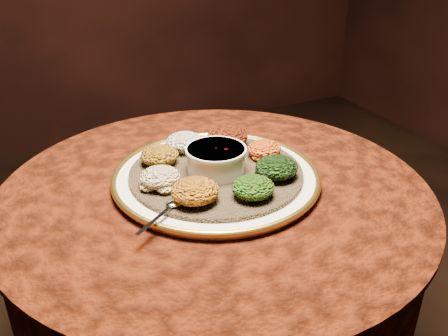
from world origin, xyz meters
name	(u,v)px	position (x,y,z in m)	size (l,w,h in m)	color
table	(215,253)	(0.00, 0.00, 0.55)	(0.96, 0.96, 0.73)	black
platter	(216,177)	(0.01, 0.02, 0.75)	(0.47, 0.47, 0.02)	white
injera	(216,173)	(0.01, 0.02, 0.76)	(0.39, 0.39, 0.01)	brown
stew_bowl	(216,158)	(0.01, 0.02, 0.79)	(0.14, 0.14, 0.06)	white
spoon	(172,206)	(-0.13, -0.08, 0.77)	(0.12, 0.09, 0.01)	silver
portion_ayib	(184,142)	(-0.01, 0.16, 0.78)	(0.09, 0.09, 0.04)	silver
portion_kitfo	(227,137)	(0.10, 0.13, 0.79)	(0.10, 0.10, 0.05)	black
portion_tikil	(264,149)	(0.15, 0.04, 0.78)	(0.08, 0.08, 0.04)	#AD680E
portion_gomen	(277,168)	(0.12, -0.06, 0.78)	(0.10, 0.09, 0.05)	black
portion_mixveg	(253,187)	(0.03, -0.11, 0.78)	(0.09, 0.08, 0.04)	#972309
portion_kik	(195,191)	(-0.08, -0.08, 0.79)	(0.10, 0.09, 0.05)	#BE6710
portion_timatim	(160,177)	(-0.12, 0.02, 0.78)	(0.09, 0.08, 0.04)	maroon
portion_shiro	(160,155)	(-0.09, 0.11, 0.78)	(0.09, 0.08, 0.04)	#9C6C12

